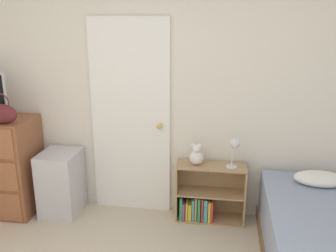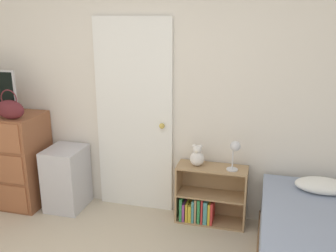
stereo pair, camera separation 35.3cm
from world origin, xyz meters
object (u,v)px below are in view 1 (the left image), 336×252
(handbag, at_px, (2,113))
(teddy_bear, at_px, (196,155))
(desk_lamp, at_px, (234,147))
(bookshelf, at_px, (206,198))
(storage_bin, at_px, (61,183))

(handbag, height_order, teddy_bear, handbag)
(teddy_bear, xyz_separation_m, desk_lamp, (0.36, -0.04, 0.12))
(teddy_bear, relative_size, desk_lamp, 0.73)
(handbag, relative_size, teddy_bear, 1.43)
(bookshelf, height_order, desk_lamp, desk_lamp)
(teddy_bear, distance_m, desk_lamp, 0.38)
(desk_lamp, bearing_deg, storage_bin, -178.40)
(handbag, relative_size, storage_bin, 0.46)
(storage_bin, bearing_deg, desk_lamp, 1.60)
(handbag, xyz_separation_m, storage_bin, (0.44, 0.20, -0.78))
(handbag, distance_m, teddy_bear, 1.91)
(bookshelf, relative_size, desk_lamp, 2.31)
(handbag, xyz_separation_m, desk_lamp, (2.21, 0.25, -0.31))
(desk_lamp, bearing_deg, teddy_bear, 174.00)
(handbag, bearing_deg, bookshelf, 8.45)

